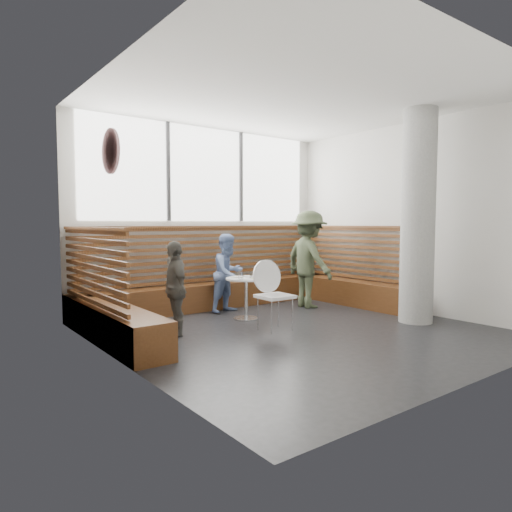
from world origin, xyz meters
TOP-DOWN VIEW (x-y plane):
  - room at (0.00, 0.00)m, footprint 5.00×5.00m
  - booth at (0.00, 1.77)m, footprint 5.00×2.50m
  - concrete_column at (1.85, -0.60)m, footprint 0.50×0.50m
  - wall_art at (-2.46, 0.40)m, footprint 0.03×0.50m
  - cafe_table at (-0.10, 1.13)m, footprint 0.64×0.64m
  - cafe_chair at (-0.22, 0.35)m, footprint 0.47×0.46m
  - adult_man at (1.40, 1.29)m, footprint 0.76×1.18m
  - child_back at (0.00, 1.78)m, footprint 0.75×0.65m
  - child_left at (-1.45, 0.89)m, footprint 0.46×0.79m
  - plate_near at (-0.17, 1.27)m, footprint 0.21×0.21m
  - plate_far at (0.01, 1.24)m, footprint 0.20×0.20m
  - glass_left at (-0.26, 1.04)m, footprint 0.08×0.08m
  - glass_mid at (-0.05, 1.05)m, footprint 0.06×0.06m
  - glass_right at (0.06, 1.10)m, footprint 0.07×0.07m
  - menu_card at (-0.01, 0.92)m, footprint 0.22×0.17m

SIDE VIEW (x-z plane):
  - booth at x=0.00m, z-range -0.31..1.13m
  - cafe_table at x=-0.10m, z-range 0.14..0.80m
  - cafe_chair at x=-0.22m, z-range 0.09..1.07m
  - child_left at x=-1.45m, z-range 0.00..1.27m
  - menu_card at x=-0.01m, z-range 0.65..0.66m
  - plate_far at x=0.01m, z-range 0.65..0.67m
  - plate_near at x=-0.17m, z-range 0.65..0.67m
  - child_back at x=0.00m, z-range 0.00..1.33m
  - glass_mid at x=-0.05m, z-range 0.65..0.75m
  - glass_right at x=0.06m, z-range 0.65..0.77m
  - glass_left at x=-0.26m, z-range 0.65..0.77m
  - adult_man at x=1.40m, z-range 0.00..1.73m
  - concrete_column at x=1.85m, z-range 0.00..3.20m
  - room at x=0.00m, z-range 0.00..3.20m
  - wall_art at x=-2.46m, z-range 2.05..2.55m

